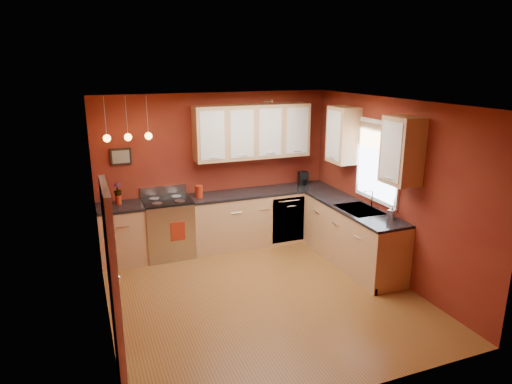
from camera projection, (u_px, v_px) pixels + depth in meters
name	position (u px, v px, depth m)	size (l,w,h in m)	color
floor	(262.00, 294.00, 6.26)	(4.20, 4.20, 0.00)	brown
ceiling	(263.00, 103.00, 5.55)	(4.00, 4.20, 0.02)	white
wall_back	(216.00, 170.00, 7.79)	(4.00, 0.02, 2.60)	maroon
wall_front	(352.00, 271.00, 4.02)	(4.00, 0.02, 2.60)	maroon
wall_left	(100.00, 223.00, 5.21)	(0.02, 4.20, 2.60)	maroon
wall_right	(390.00, 189.00, 6.61)	(0.02, 4.20, 2.60)	maroon
base_cabinets_back_left	(122.00, 235.00, 7.17)	(0.70, 0.60, 0.90)	tan
base_cabinets_back_right	(262.00, 217.00, 8.01)	(2.54, 0.60, 0.90)	tan
base_cabinets_right	(352.00, 236.00, 7.14)	(0.60, 2.10, 0.90)	tan
counter_back_left	(120.00, 207.00, 7.04)	(0.70, 0.62, 0.04)	black
counter_back_right	(262.00, 192.00, 7.88)	(2.54, 0.62, 0.04)	black
counter_right	(354.00, 208.00, 7.01)	(0.62, 2.10, 0.04)	black
gas_range	(168.00, 228.00, 7.42)	(0.76, 0.64, 1.11)	#AEAEB2
dishwasher_front	(288.00, 220.00, 7.88)	(0.60, 0.02, 0.80)	#AEAEB2
sink	(359.00, 211.00, 6.88)	(0.50, 0.70, 0.33)	#949499
window	(378.00, 159.00, 6.76)	(0.06, 1.02, 1.22)	white
door_left_wall	(114.00, 292.00, 4.22)	(0.12, 0.82, 2.05)	white
upper_cabinets_back	(253.00, 132.00, 7.66)	(2.00, 0.35, 0.90)	tan
upper_cabinets_right	(370.00, 142.00, 6.66)	(0.35, 1.95, 0.90)	tan
wall_picture	(121.00, 157.00, 7.13)	(0.32, 0.03, 0.26)	black
pendant_lights	(128.00, 137.00, 6.77)	(0.71, 0.11, 0.66)	#949499
red_canister	(199.00, 192.00, 7.44)	(0.13, 0.13, 0.20)	maroon
red_vase	(118.00, 200.00, 7.09)	(0.09, 0.09, 0.15)	maroon
flowers	(118.00, 190.00, 7.05)	(0.12, 0.12, 0.21)	maroon
coffee_maker	(303.00, 179.00, 8.22)	(0.18, 0.18, 0.24)	black
soap_pump	(392.00, 212.00, 6.40)	(0.09, 0.10, 0.21)	white
dish_towel	(178.00, 231.00, 7.15)	(0.22, 0.02, 0.31)	maroon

